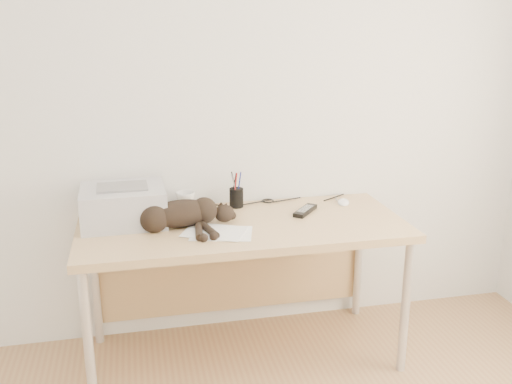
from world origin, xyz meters
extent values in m
plane|color=white|center=(0.00, 1.75, 1.30)|extent=(3.50, 0.00, 3.50)
cube|color=tan|center=(0.00, 1.39, 0.72)|extent=(1.60, 0.70, 0.04)
cylinder|color=silver|center=(-0.75, 1.09, 0.35)|extent=(0.04, 0.04, 0.70)
cylinder|color=silver|center=(0.75, 1.09, 0.35)|extent=(0.04, 0.04, 0.70)
cylinder|color=silver|center=(-0.75, 1.69, 0.35)|extent=(0.04, 0.04, 0.70)
cylinder|color=silver|center=(0.75, 1.69, 0.35)|extent=(0.04, 0.04, 0.70)
cube|color=tan|center=(0.00, 1.72, 0.40)|extent=(1.48, 0.02, 0.60)
cube|color=#B3B3B8|center=(-0.57, 1.52, 0.83)|extent=(0.41, 0.35, 0.18)
cube|color=black|center=(-0.57, 1.52, 0.84)|extent=(0.34, 0.03, 0.11)
cube|color=gray|center=(-0.57, 1.52, 0.93)|extent=(0.24, 0.18, 0.01)
cube|color=white|center=(-0.13, 1.27, 0.74)|extent=(0.32, 0.26, 0.00)
cube|color=white|center=(-0.16, 1.29, 0.74)|extent=(0.34, 0.30, 0.00)
ellipsoid|color=black|center=(-0.30, 1.40, 0.81)|extent=(0.34, 0.17, 0.14)
sphere|color=black|center=(-0.43, 1.38, 0.80)|extent=(0.14, 0.14, 0.14)
ellipsoid|color=black|center=(-0.09, 1.42, 0.79)|extent=(0.11, 0.10, 0.09)
cone|color=black|center=(-0.10, 1.46, 0.82)|extent=(0.04, 0.05, 0.04)
cone|color=black|center=(-0.07, 1.46, 0.82)|extent=(0.04, 0.05, 0.05)
cylinder|color=black|center=(-0.23, 1.29, 0.76)|extent=(0.05, 0.19, 0.03)
cylinder|color=black|center=(-0.18, 1.29, 0.76)|extent=(0.05, 0.19, 0.03)
cylinder|color=black|center=(-0.57, 1.41, 0.75)|extent=(0.21, 0.05, 0.02)
imported|color=white|center=(-0.25, 1.67, 0.79)|extent=(0.14, 0.14, 0.09)
cylinder|color=black|center=(0.02, 1.65, 0.79)|extent=(0.07, 0.07, 0.10)
cylinder|color=#990C0C|center=(0.00, 1.65, 0.86)|extent=(0.01, 0.01, 0.14)
cylinder|color=navy|center=(0.03, 1.66, 0.86)|extent=(0.01, 0.01, 0.14)
cylinder|color=black|center=(0.02, 1.64, 0.86)|extent=(0.01, 0.01, 0.14)
cube|color=gray|center=(-0.21, 1.60, 0.75)|extent=(0.08, 0.20, 0.02)
cube|color=black|center=(0.35, 1.48, 0.75)|extent=(0.17, 0.18, 0.02)
ellipsoid|color=white|center=(0.60, 1.59, 0.76)|extent=(0.10, 0.13, 0.04)
camera|label=1|loc=(-0.51, -1.20, 1.69)|focal=40.00mm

